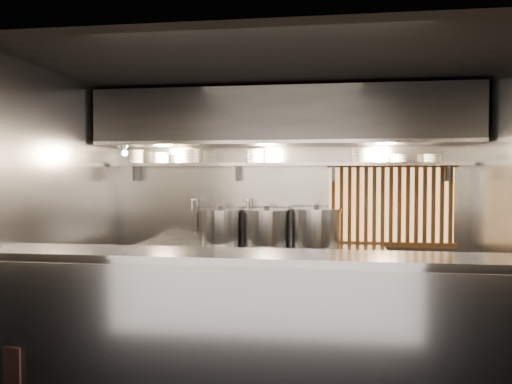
% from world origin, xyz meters
% --- Properties ---
extents(floor, '(4.50, 4.50, 0.00)m').
position_xyz_m(floor, '(0.00, 0.00, 0.00)').
color(floor, black).
rests_on(floor, ground).
extents(ceiling, '(4.50, 4.50, 0.00)m').
position_xyz_m(ceiling, '(0.00, 0.00, 2.80)').
color(ceiling, black).
rests_on(ceiling, wall_back).
extents(wall_back, '(4.50, 0.00, 4.50)m').
position_xyz_m(wall_back, '(0.00, 1.50, 1.40)').
color(wall_back, gray).
rests_on(wall_back, floor).
extents(wall_left, '(0.00, 3.00, 3.00)m').
position_xyz_m(wall_left, '(-2.25, 0.00, 1.40)').
color(wall_left, gray).
rests_on(wall_left, floor).
extents(serving_counter, '(4.50, 0.56, 1.13)m').
position_xyz_m(serving_counter, '(0.00, -0.96, 0.57)').
color(serving_counter, '#A0A0A6').
rests_on(serving_counter, floor).
extents(cooking_bench, '(3.00, 0.70, 0.90)m').
position_xyz_m(cooking_bench, '(-0.30, 1.13, 0.45)').
color(cooking_bench, '#A0A0A6').
rests_on(cooking_bench, floor).
extents(bowl_shelf, '(4.40, 0.34, 0.04)m').
position_xyz_m(bowl_shelf, '(0.00, 1.32, 1.88)').
color(bowl_shelf, '#A0A0A6').
rests_on(bowl_shelf, wall_back).
extents(exhaust_hood, '(4.40, 0.81, 0.65)m').
position_xyz_m(exhaust_hood, '(0.00, 1.10, 2.42)').
color(exhaust_hood, '#2D2D30').
rests_on(exhaust_hood, ceiling).
extents(wood_screen, '(1.56, 0.09, 1.04)m').
position_xyz_m(wood_screen, '(1.30, 1.45, 1.38)').
color(wood_screen, '#FFC172').
rests_on(wood_screen, wall_back).
extents(faucet_left, '(0.04, 0.30, 0.50)m').
position_xyz_m(faucet_left, '(-1.15, 1.37, 1.31)').
color(faucet_left, silver).
rests_on(faucet_left, wall_back).
extents(faucet_right, '(0.04, 0.30, 0.50)m').
position_xyz_m(faucet_right, '(-0.45, 1.37, 1.31)').
color(faucet_right, silver).
rests_on(faucet_right, wall_back).
extents(heat_lamp, '(0.25, 0.35, 0.20)m').
position_xyz_m(heat_lamp, '(-1.90, 0.85, 2.07)').
color(heat_lamp, '#A0A0A6').
rests_on(heat_lamp, exhaust_hood).
extents(pendant_bulb, '(0.09, 0.09, 0.19)m').
position_xyz_m(pendant_bulb, '(-0.10, 1.20, 1.96)').
color(pendant_bulb, '#2D2D30').
rests_on(pendant_bulb, exhaust_hood).
extents(stock_pot_left, '(0.75, 0.75, 0.47)m').
position_xyz_m(stock_pot_left, '(-0.20, 1.13, 1.12)').
color(stock_pot_left, '#A0A0A6').
rests_on(stock_pot_left, cooking_bench).
extents(stock_pot_mid, '(0.70, 0.70, 0.49)m').
position_xyz_m(stock_pot_mid, '(0.40, 1.11, 1.13)').
color(stock_pot_mid, '#A0A0A6').
rests_on(stock_pot_mid, cooking_bench).
extents(stock_pot_right, '(0.72, 0.72, 0.47)m').
position_xyz_m(stock_pot_right, '(-0.78, 1.17, 1.12)').
color(stock_pot_right, '#A0A0A6').
rests_on(stock_pot_right, cooking_bench).
extents(red_placard, '(0.23, 0.06, 0.32)m').
position_xyz_m(red_placard, '(-2.00, -1.22, 0.21)').
color(red_placard, red).
rests_on(red_placard, serving_counter).
extents(bowl_stack_0, '(0.20, 0.20, 0.17)m').
position_xyz_m(bowl_stack_0, '(-1.93, 1.32, 1.99)').
color(bowl_stack_0, white).
rests_on(bowl_stack_0, bowl_shelf).
extents(bowl_stack_1, '(0.20, 0.20, 0.13)m').
position_xyz_m(bowl_stack_1, '(-1.59, 1.32, 1.97)').
color(bowl_stack_1, white).
rests_on(bowl_stack_1, bowl_shelf).
extents(bowl_stack_2, '(0.24, 0.24, 0.17)m').
position_xyz_m(bowl_stack_2, '(-1.21, 1.32, 1.98)').
color(bowl_stack_2, white).
rests_on(bowl_stack_2, bowl_shelf).
extents(bowl_stack_3, '(0.23, 0.23, 0.17)m').
position_xyz_m(bowl_stack_3, '(-0.37, 1.32, 1.98)').
color(bowl_stack_3, white).
rests_on(bowl_stack_3, bowl_shelf).
extents(bowl_stack_4, '(0.24, 0.24, 0.17)m').
position_xyz_m(bowl_stack_4, '(0.93, 1.32, 1.98)').
color(bowl_stack_4, white).
rests_on(bowl_stack_4, bowl_shelf).
extents(bowl_stack_5, '(0.21, 0.21, 0.09)m').
position_xyz_m(bowl_stack_5, '(1.37, 1.32, 1.95)').
color(bowl_stack_5, white).
rests_on(bowl_stack_5, bowl_shelf).
extents(bowl_stack_6, '(0.23, 0.23, 0.09)m').
position_xyz_m(bowl_stack_6, '(1.77, 1.32, 1.95)').
color(bowl_stack_6, white).
rests_on(bowl_stack_6, bowl_shelf).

